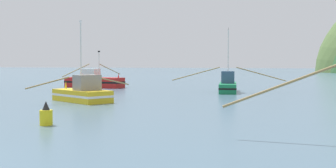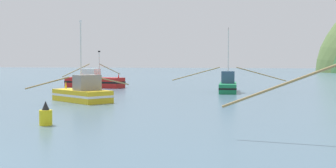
{
  "view_description": "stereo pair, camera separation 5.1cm",
  "coord_description": "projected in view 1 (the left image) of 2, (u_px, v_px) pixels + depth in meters",
  "views": [
    {
      "loc": [
        12.61,
        -10.56,
        3.4
      ],
      "look_at": [
        0.37,
        28.4,
        1.4
      ],
      "focal_mm": 44.88,
      "sensor_mm": 36.0,
      "label": 1
    },
    {
      "loc": [
        12.66,
        -10.54,
        3.4
      ],
      "look_at": [
        0.37,
        28.4,
        1.4
      ],
      "focal_mm": 44.88,
      "sensor_mm": 36.0,
      "label": 2
    }
  ],
  "objects": [
    {
      "name": "fishing_boat_red",
      "position": [
        94.0,
        81.0,
        59.34
      ],
      "size": [
        8.87,
        14.22,
        5.18
      ],
      "rotation": [
        0.0,
        0.0,
        6.17
      ],
      "color": "red",
      "rests_on": "ground"
    },
    {
      "name": "fishing_boat_yellow",
      "position": [
        83.0,
        93.0,
        37.23
      ],
      "size": [
        6.72,
        9.1,
        7.23
      ],
      "rotation": [
        0.0,
        0.0,
        2.62
      ],
      "color": "gold",
      "rests_on": "ground"
    },
    {
      "name": "fishing_boat_green",
      "position": [
        228.0,
        86.0,
        49.72
      ],
      "size": [
        13.25,
        8.02,
        7.67
      ],
      "rotation": [
        0.0,
        0.0,
        1.72
      ],
      "color": "#197A47",
      "rests_on": "ground"
    },
    {
      "name": "channel_buoy",
      "position": [
        46.0,
        115.0,
        23.1
      ],
      "size": [
        0.7,
        0.7,
        1.34
      ],
      "color": "yellow",
      "rests_on": "ground"
    }
  ]
}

